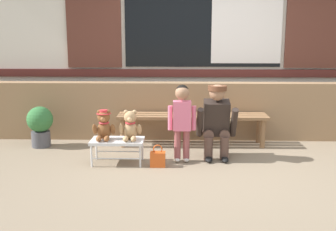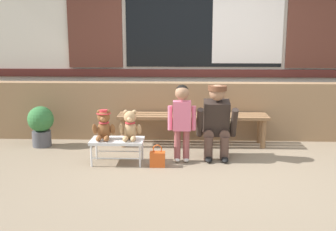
{
  "view_description": "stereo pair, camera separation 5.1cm",
  "coord_description": "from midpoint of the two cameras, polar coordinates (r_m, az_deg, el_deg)",
  "views": [
    {
      "loc": [
        -0.37,
        -4.66,
        1.58
      ],
      "look_at": [
        -0.5,
        0.44,
        0.55
      ],
      "focal_mm": 44.29,
      "sensor_mm": 36.0,
      "label": 1
    },
    {
      "loc": [
        -0.32,
        -4.66,
        1.58
      ],
      "look_at": [
        -0.5,
        0.44,
        0.55
      ],
      "focal_mm": 44.29,
      "sensor_mm": 36.0,
      "label": 2
    }
  ],
  "objects": [
    {
      "name": "handbag_on_ground",
      "position": [
        4.97,
        -1.71,
        -5.98
      ],
      "size": [
        0.18,
        0.11,
        0.27
      ],
      "color": "#DB561E",
      "rests_on": "ground"
    },
    {
      "name": "shop_facade",
      "position": [
        6.62,
        4.63,
        13.61
      ],
      "size": [
        7.35,
        0.26,
        3.67
      ],
      "color": "silver",
      "rests_on": "ground"
    },
    {
      "name": "teddy_bear_plain",
      "position": [
        5.01,
        -5.51,
        -1.5
      ],
      "size": [
        0.28,
        0.26,
        0.36
      ],
      "color": "tan",
      "rests_on": "small_display_bench"
    },
    {
      "name": "child_standing",
      "position": [
        5.05,
        1.66,
        0.12
      ],
      "size": [
        0.35,
        0.18,
        0.96
      ],
      "color": "#994C4C",
      "rests_on": "ground"
    },
    {
      "name": "brick_low_wall",
      "position": [
        6.2,
        4.64,
        0.64
      ],
      "size": [
        7.2,
        0.25,
        0.85
      ],
      "primitive_type": "cube",
      "color": "#997551",
      "rests_on": "ground"
    },
    {
      "name": "wooden_bench_long",
      "position": [
        5.85,
        3.12,
        -0.52
      ],
      "size": [
        2.1,
        0.4,
        0.44
      ],
      "color": "#8E6642",
      "rests_on": "ground"
    },
    {
      "name": "adult_crouching",
      "position": [
        5.24,
        6.51,
        -0.78
      ],
      "size": [
        0.5,
        0.49,
        0.95
      ],
      "color": "brown",
      "rests_on": "ground"
    },
    {
      "name": "ground_plane",
      "position": [
        4.93,
        5.46,
        -7.32
      ],
      "size": [
        60.0,
        60.0,
        0.0
      ],
      "primitive_type": "plane",
      "color": "#84725B"
    },
    {
      "name": "potted_plant",
      "position": [
        6.04,
        -17.42,
        -1.13
      ],
      "size": [
        0.36,
        0.36,
        0.57
      ],
      "color": "#4C4C51",
      "rests_on": "ground"
    },
    {
      "name": "small_display_bench",
      "position": [
        5.08,
        -7.26,
        -3.66
      ],
      "size": [
        0.64,
        0.36,
        0.3
      ],
      "color": "silver",
      "rests_on": "ground"
    },
    {
      "name": "teddy_bear_with_hat",
      "position": [
        5.06,
        -9.11,
        -1.37
      ],
      "size": [
        0.28,
        0.27,
        0.36
      ],
      "color": "brown",
      "rests_on": "small_display_bench"
    }
  ]
}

